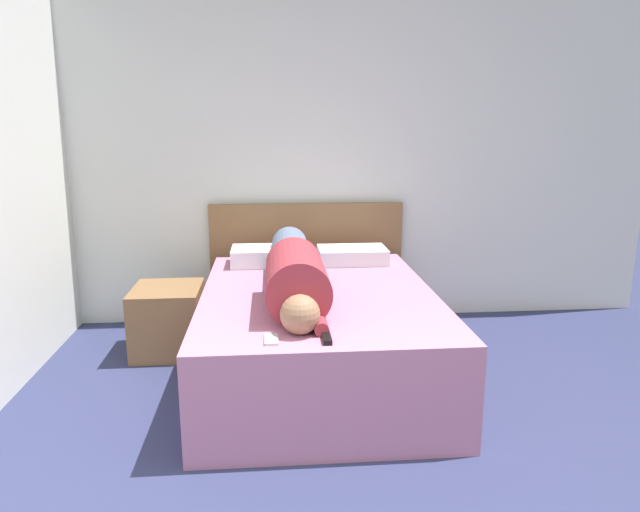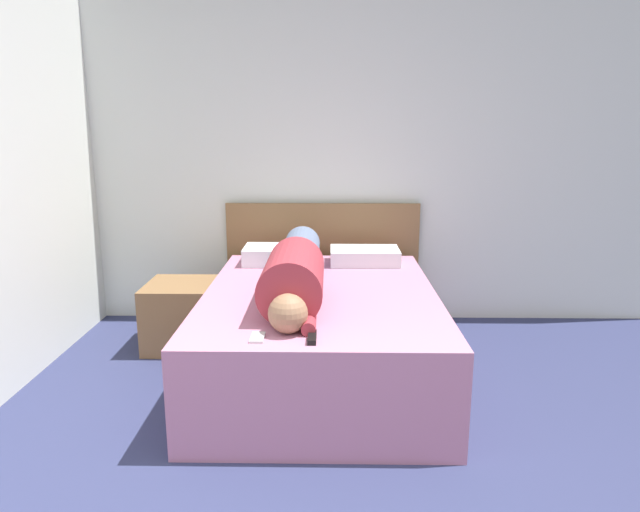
% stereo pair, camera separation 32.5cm
% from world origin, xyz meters
% --- Properties ---
extents(wall_back, '(5.15, 0.06, 2.60)m').
position_xyz_m(wall_back, '(0.00, 3.33, 1.30)').
color(wall_back, silver).
rests_on(wall_back, ground_plane).
extents(bed, '(1.39, 1.90, 0.55)m').
position_xyz_m(bed, '(-0.20, 2.18, 0.28)').
color(bed, '#B2708E').
rests_on(bed, ground_plane).
extents(headboard, '(1.51, 0.04, 0.94)m').
position_xyz_m(headboard, '(-0.20, 3.26, 0.47)').
color(headboard, brown).
rests_on(headboard, ground_plane).
extents(nightstand, '(0.46, 0.50, 0.46)m').
position_xyz_m(nightstand, '(-1.19, 2.67, 0.23)').
color(nightstand, brown).
rests_on(nightstand, ground_plane).
extents(person_lying, '(0.33, 1.61, 0.33)m').
position_xyz_m(person_lying, '(-0.34, 2.12, 0.70)').
color(person_lying, '#936B4C').
rests_on(person_lying, bed).
extents(pillow_near_headboard, '(0.52, 0.32, 0.12)m').
position_xyz_m(pillow_near_headboard, '(-0.50, 2.89, 0.61)').
color(pillow_near_headboard, white).
rests_on(pillow_near_headboard, bed).
extents(pillow_second, '(0.49, 0.32, 0.11)m').
position_xyz_m(pillow_second, '(0.11, 2.89, 0.61)').
color(pillow_second, white).
rests_on(pillow_second, bed).
extents(tv_remote, '(0.04, 0.15, 0.02)m').
position_xyz_m(tv_remote, '(-0.22, 1.38, 0.57)').
color(tv_remote, black).
rests_on(tv_remote, bed).
extents(cell_phone, '(0.06, 0.13, 0.01)m').
position_xyz_m(cell_phone, '(-0.48, 1.39, 0.56)').
color(cell_phone, '#B2B7BC').
rests_on(cell_phone, bed).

